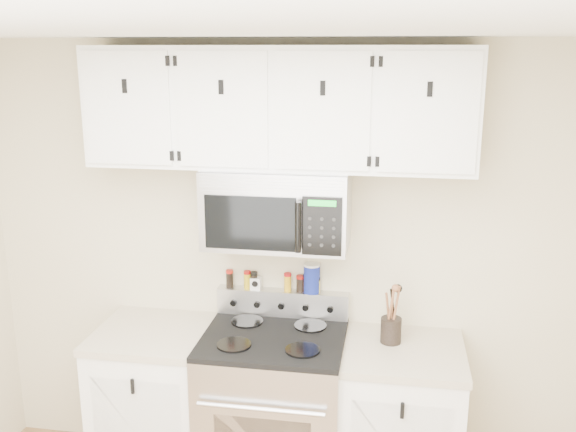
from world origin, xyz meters
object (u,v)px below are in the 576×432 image
object	(u,v)px
range	(274,412)
salt_canister	(312,278)
utensil_crock	(391,328)
microwave	(277,207)

from	to	relation	value
range	salt_canister	xyz separation A→B (m)	(0.17, 0.28, 0.70)
salt_canister	utensil_crock	bearing A→B (deg)	-23.25
microwave	salt_canister	distance (m)	0.50
range	microwave	xyz separation A→B (m)	(0.00, 0.13, 1.14)
microwave	utensil_crock	world-z (taller)	microwave
range	utensil_crock	bearing A→B (deg)	8.01
range	utensil_crock	size ratio (longest dim) A/B	3.42
range	salt_canister	distance (m)	0.77
range	microwave	bearing A→B (deg)	89.77
range	microwave	world-z (taller)	microwave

